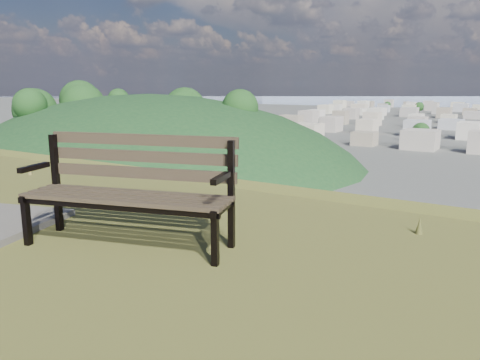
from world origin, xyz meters
The scene contains 3 objects.
park_bench centered at (0.10, 1.43, 25.59)m, with size 2.08×1.17×1.04m.
green_wooded_hill centered at (-113.64, 122.71, 0.13)m, with size 179.25×143.40×89.63m.
city_trees centered at (-26.39, 319.00, 4.83)m, with size 406.52×387.20×9.98m.
Camera 1 is at (3.30, -1.71, 26.53)m, focal length 35.00 mm.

